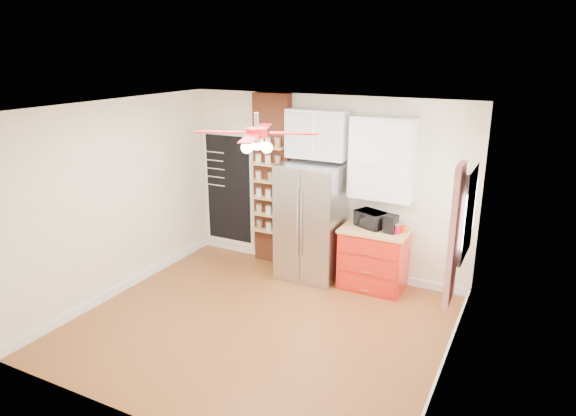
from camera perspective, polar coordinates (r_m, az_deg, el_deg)
The scene contains 21 objects.
floor at distance 6.63m, azimuth -3.12°, elevation -12.84°, with size 4.50×4.50×0.00m, color brown.
ceiling at distance 5.77m, azimuth -3.56°, elevation 11.02°, with size 4.50×4.50×0.00m, color white.
wall_back at distance 7.79m, azimuth 4.07°, elevation 2.53°, with size 4.50×0.02×2.70m, color beige.
wall_front at distance 4.59m, azimuth -16.10°, elevation -8.96°, with size 4.50×0.02×2.70m, color beige.
wall_left at distance 7.42m, azimuth -18.55°, elevation 0.90°, with size 0.02×4.00×2.70m, color beige.
wall_right at distance 5.37m, azimuth 18.02°, elevation -5.20°, with size 0.02×4.00×2.70m, color beige.
chalkboard at distance 8.60m, azimuth -6.56°, elevation 2.15°, with size 0.95×0.05×1.95m.
brick_pillar at distance 8.08m, azimuth -1.72°, elevation 3.10°, with size 0.60×0.16×2.70m, color brown.
fridge at distance 7.62m, azimuth 2.56°, elevation -1.51°, with size 0.90×0.70×1.75m, color #BABABF.
upper_glass_cabinet at distance 7.49m, azimuth 3.31°, elevation 8.20°, with size 0.90×0.35×0.70m, color white.
red_cabinet at distance 7.49m, azimuth 9.47°, elevation -5.53°, with size 0.94×0.64×0.90m.
upper_shelf_unit at distance 7.23m, azimuth 10.44°, elevation 5.41°, with size 0.90×0.30×1.15m, color white.
window at distance 6.15m, azimuth 19.40°, elevation -0.51°, with size 0.04×0.75×1.05m, color white.
curtain at distance 5.67m, azimuth 18.01°, elevation -2.93°, with size 0.06×0.40×1.55m, color #AE1729.
ceiling_fan at distance 5.81m, azimuth -3.51°, elevation 8.31°, with size 1.40×1.40×0.44m.
toaster_oven at distance 7.37m, azimuth 9.16°, elevation -1.22°, with size 0.42×0.28×0.23m, color black.
coffee_maker at distance 7.19m, azimuth 11.35°, elevation -1.74°, with size 0.16×0.18×0.25m, color black.
canister_left at distance 7.17m, azimuth 12.01°, elevation -2.34°, with size 0.10×0.10×0.13m, color #A80923.
canister_right at distance 7.26m, azimuth 12.55°, elevation -2.16°, with size 0.11×0.11×0.12m, color #BB260A.
pantry_jar_oats at distance 8.03m, azimuth -3.28°, elevation 3.64°, with size 0.09×0.09×0.13m, color #C7B198.
pantry_jar_beans at distance 7.90m, azimuth -1.90°, elevation 3.43°, with size 0.09×0.09×0.13m, color olive.
Camera 1 is at (2.90, -4.95, 3.32)m, focal length 32.00 mm.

